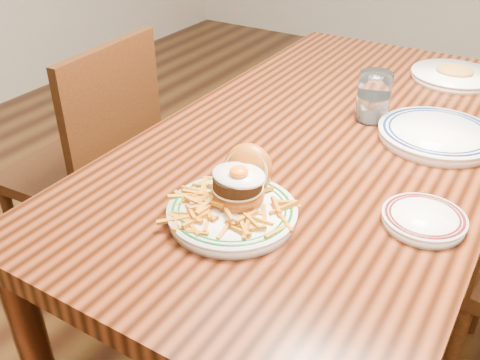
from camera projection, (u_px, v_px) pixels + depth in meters
The scene contains 8 objects.
floor at pixel (312, 333), 1.79m from camera, with size 6.00×6.00×0.00m, color black.
table at pixel (329, 162), 1.44m from camera, with size 0.85×1.60×0.75m.
chair_left at pixel (93, 163), 1.79m from camera, with size 0.45×0.45×0.90m.
main_plate at pixel (235, 201), 1.06m from camera, with size 0.26×0.27×0.13m.
side_plate at pixel (424, 219), 1.05m from camera, with size 0.16×0.17×0.02m.
rear_plate at pixel (437, 134), 1.35m from camera, with size 0.29×0.29×0.03m.
water_glass at pixel (373, 100), 1.43m from camera, with size 0.09×0.09×0.13m.
far_plate at pixel (454, 75), 1.70m from camera, with size 0.26×0.26×0.05m.
Camera 1 is at (0.45, -1.19, 1.38)m, focal length 40.00 mm.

